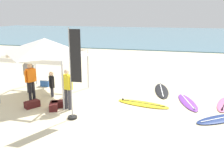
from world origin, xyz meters
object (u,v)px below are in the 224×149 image
(surfboard_black, at_px, (162,91))
(person_yellow, at_px, (67,86))
(surfboard_purple, at_px, (188,102))
(person_orange, at_px, (31,79))
(canopy_tent, at_px, (45,46))
(person_grey, at_px, (29,73))
(banner_flag, at_px, (74,79))
(gear_bag_on_sand, at_px, (59,104))
(gear_bag_near_tent, at_px, (54,106))
(surfboard_yellow, at_px, (143,104))
(person_black, at_px, (52,83))
(cooler_box, at_px, (46,82))
(gear_bag_by_pole, at_px, (32,104))
(surfboard_navy, at_px, (221,119))

(surfboard_black, height_order, person_yellow, person_yellow)
(surfboard_purple, bearing_deg, person_orange, -169.25)
(canopy_tent, distance_m, surfboard_black, 6.12)
(person_grey, xyz_separation_m, banner_flag, (3.33, -2.33, 0.59))
(banner_flag, height_order, gear_bag_on_sand, banner_flag)
(surfboard_black, distance_m, gear_bag_near_tent, 5.48)
(person_orange, xyz_separation_m, banner_flag, (2.65, -1.39, 0.59))
(banner_flag, bearing_deg, surfboard_yellow, 41.58)
(person_yellow, height_order, gear_bag_near_tent, person_yellow)
(gear_bag_near_tent, bearing_deg, person_yellow, 16.72)
(surfboard_black, relative_size, person_black, 2.05)
(surfboard_black, bearing_deg, canopy_tent, -160.71)
(cooler_box, bearing_deg, gear_bag_on_sand, -52.21)
(person_orange, height_order, banner_flag, banner_flag)
(canopy_tent, distance_m, person_orange, 1.67)
(canopy_tent, height_order, person_black, canopy_tent)
(surfboard_yellow, bearing_deg, cooler_box, 164.83)
(person_orange, bearing_deg, person_black, 49.49)
(person_orange, bearing_deg, cooler_box, 102.72)
(surfboard_black, distance_m, person_orange, 6.36)
(banner_flag, distance_m, gear_bag_by_pole, 2.69)
(person_yellow, bearing_deg, surfboard_purple, 21.43)
(person_yellow, relative_size, gear_bag_on_sand, 2.85)
(surfboard_black, height_order, banner_flag, banner_flag)
(surfboard_purple, distance_m, banner_flag, 5.25)
(gear_bag_near_tent, bearing_deg, banner_flag, -27.39)
(canopy_tent, relative_size, gear_bag_on_sand, 5.31)
(canopy_tent, height_order, gear_bag_near_tent, canopy_tent)
(person_grey, height_order, gear_bag_by_pole, person_grey)
(surfboard_yellow, xyz_separation_m, person_orange, (-4.96, -0.65, 0.95))
(surfboard_black, bearing_deg, person_grey, -164.47)
(surfboard_purple, distance_m, person_orange, 7.07)
(gear_bag_near_tent, distance_m, gear_bag_by_pole, 0.99)
(person_orange, distance_m, person_yellow, 2.11)
(person_orange, xyz_separation_m, gear_bag_near_tent, (1.45, -0.77, -0.85))
(canopy_tent, height_order, surfboard_navy, canopy_tent)
(gear_bag_on_sand, bearing_deg, person_yellow, -13.80)
(person_orange, bearing_deg, surfboard_black, 25.50)
(surfboard_navy, bearing_deg, person_orange, 178.75)
(surfboard_purple, xyz_separation_m, gear_bag_on_sand, (-5.34, -1.79, 0.10))
(surfboard_navy, distance_m, cooler_box, 8.79)
(surfboard_purple, bearing_deg, gear_bag_on_sand, -161.47)
(person_yellow, relative_size, gear_bag_by_pole, 2.85)
(person_black, bearing_deg, person_grey, 170.85)
(surfboard_black, bearing_deg, person_yellow, -137.86)
(surfboard_purple, relative_size, banner_flag, 0.65)
(gear_bag_by_pole, relative_size, gear_bag_on_sand, 1.00)
(surfboard_yellow, bearing_deg, canopy_tent, 177.66)
(person_black, distance_m, cooler_box, 1.84)
(gear_bag_near_tent, xyz_separation_m, gear_bag_on_sand, (0.09, 0.29, 0.00))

